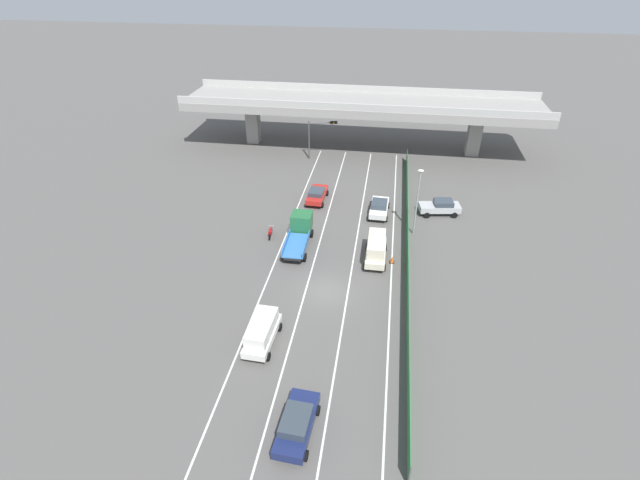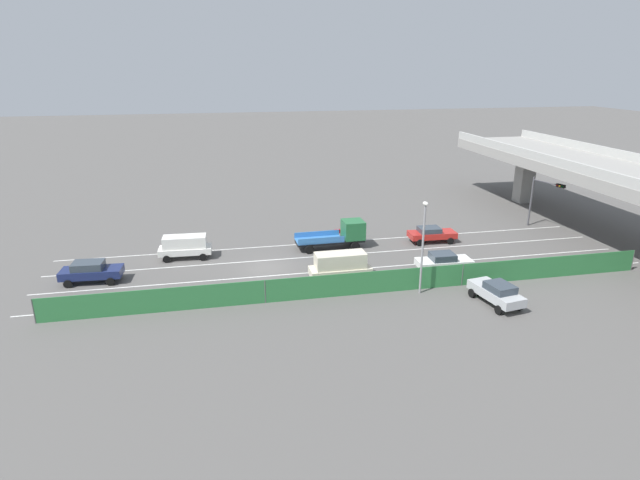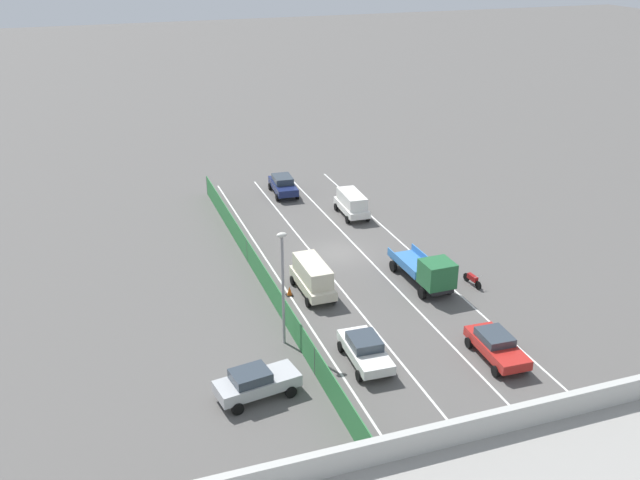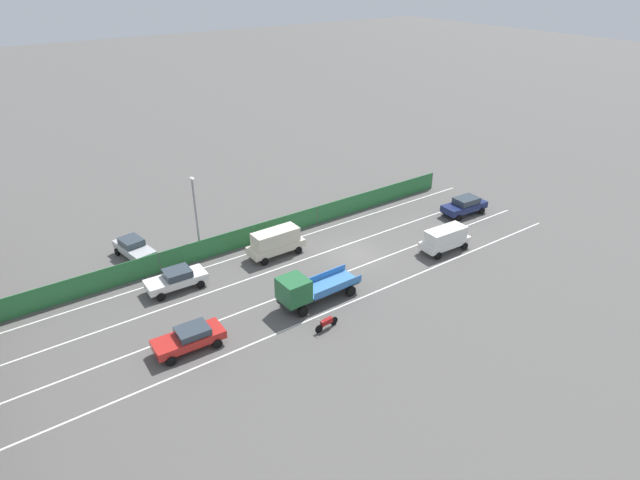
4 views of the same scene
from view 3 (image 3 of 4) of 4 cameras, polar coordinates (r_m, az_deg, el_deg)
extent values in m
plane|color=#565451|center=(53.23, 1.41, -1.06)|extent=(300.00, 300.00, 0.00)
cube|color=silver|center=(49.76, 10.01, -3.30)|extent=(0.14, 49.66, 0.01)
cube|color=silver|center=(48.24, 6.27, -3.97)|extent=(0.14, 49.66, 0.01)
cube|color=silver|center=(46.95, 2.30, -4.66)|extent=(0.14, 49.66, 0.01)
cube|color=silver|center=(45.90, -1.88, -5.37)|extent=(0.14, 49.66, 0.01)
cube|color=#B2B2AD|center=(28.01, 23.34, -11.08)|extent=(49.08, 0.30, 0.90)
cube|color=#2D753D|center=(45.15, -3.54, -4.66)|extent=(0.06, 45.66, 1.77)
cylinder|color=#4C514C|center=(65.64, -9.08, 4.39)|extent=(0.10, 0.10, 1.77)
cylinder|color=#4C514C|center=(51.76, -5.87, -0.86)|extent=(0.10, 0.10, 1.77)
cylinder|color=#4C514C|center=(38.90, -0.40, -9.72)|extent=(0.10, 0.10, 1.77)
cube|color=navy|center=(64.92, -2.99, 4.36)|extent=(2.12, 4.71, 0.64)
cube|color=#333D47|center=(64.90, -3.04, 4.92)|extent=(1.75, 2.39, 0.57)
cylinder|color=black|center=(63.84, -1.86, 3.58)|extent=(0.26, 0.65, 0.64)
cylinder|color=black|center=(63.46, -3.46, 3.42)|extent=(0.26, 0.65, 0.64)
cylinder|color=black|center=(66.71, -2.51, 4.48)|extent=(0.26, 0.65, 0.64)
cylinder|color=black|center=(66.34, -4.05, 4.33)|extent=(0.26, 0.65, 0.64)
cube|color=silver|center=(39.99, 3.67, -8.96)|extent=(2.00, 4.57, 0.56)
cube|color=#333D47|center=(39.83, 3.60, -8.17)|extent=(1.69, 1.99, 0.54)
cylinder|color=black|center=(39.35, 5.73, -10.41)|extent=(0.24, 0.65, 0.64)
cylinder|color=black|center=(38.76, 3.16, -10.90)|extent=(0.24, 0.65, 0.64)
cylinder|color=black|center=(41.72, 4.10, -8.17)|extent=(0.24, 0.65, 0.64)
cylinder|color=black|center=(41.17, 1.67, -8.59)|extent=(0.24, 0.65, 0.64)
cube|color=silver|center=(59.95, 2.57, 2.65)|extent=(1.96, 4.58, 0.55)
cube|color=silver|center=(59.68, 2.58, 3.34)|extent=(1.71, 3.76, 1.00)
cylinder|color=black|center=(59.06, 3.86, 1.82)|extent=(0.25, 0.65, 0.64)
cylinder|color=black|center=(58.50, 2.24, 1.64)|extent=(0.25, 0.65, 0.64)
cylinder|color=black|center=(61.73, 2.87, 2.84)|extent=(0.25, 0.65, 0.64)
cylinder|color=black|center=(61.20, 1.31, 2.68)|extent=(0.25, 0.65, 0.64)
cube|color=beige|center=(47.10, -0.59, -3.46)|extent=(1.79, 4.84, 0.62)
cube|color=beige|center=(46.69, -0.60, -2.48)|extent=(1.58, 3.97, 1.18)
cylinder|color=black|center=(46.22, 1.12, -4.69)|extent=(0.22, 0.64, 0.64)
cylinder|color=black|center=(45.70, -0.97, -5.05)|extent=(0.22, 0.64, 0.64)
cylinder|color=black|center=(48.96, -0.24, -2.96)|extent=(0.22, 0.64, 0.64)
cylinder|color=black|center=(48.46, -2.22, -3.28)|extent=(0.22, 0.64, 0.64)
cube|color=red|center=(41.49, 14.06, -8.39)|extent=(1.98, 4.55, 0.56)
cube|color=#333D47|center=(41.45, 13.91, -7.58)|extent=(1.67, 2.08, 0.46)
cylinder|color=black|center=(41.10, 16.18, -9.71)|extent=(0.24, 0.65, 0.64)
cylinder|color=black|center=(40.22, 13.96, -10.24)|extent=(0.24, 0.65, 0.64)
cylinder|color=black|center=(43.23, 14.03, -7.65)|extent=(0.24, 0.65, 0.64)
cylinder|color=black|center=(42.41, 11.89, -8.10)|extent=(0.24, 0.65, 0.64)
cube|color=black|center=(49.09, 8.09, -2.61)|extent=(1.72, 6.38, 0.25)
cube|color=#236638|center=(46.94, 9.42, -2.68)|extent=(2.04, 1.94, 1.68)
cube|color=#3875BC|center=(49.82, 7.55, -1.94)|extent=(2.08, 4.33, 0.10)
cube|color=#3875BC|center=(50.13, 8.54, -1.50)|extent=(0.16, 4.29, 0.53)
cube|color=#3875BC|center=(49.30, 6.57, -1.84)|extent=(0.16, 4.29, 0.53)
cylinder|color=black|center=(48.03, 10.32, -3.83)|extent=(0.28, 0.80, 0.80)
cylinder|color=black|center=(47.12, 8.21, -4.25)|extent=(0.28, 0.80, 0.80)
cylinder|color=black|center=(51.37, 7.93, -1.76)|extent=(0.28, 0.80, 0.80)
cylinder|color=black|center=(50.52, 5.92, -2.11)|extent=(0.28, 0.80, 0.80)
cylinder|color=black|center=(48.99, 12.63, -3.60)|extent=(0.16, 0.61, 0.60)
cylinder|color=black|center=(49.94, 11.71, -2.96)|extent=(0.16, 0.61, 0.60)
cube|color=maroon|center=(49.34, 12.19, -2.99)|extent=(0.37, 0.94, 0.36)
cylinder|color=#B2B2B2|center=(48.79, 12.61, -2.90)|extent=(0.60, 0.09, 0.03)
cube|color=#B2B5B7|center=(37.47, -5.07, -11.43)|extent=(4.58, 2.43, 0.65)
cube|color=#333D47|center=(37.02, -5.63, -10.83)|extent=(2.14, 1.84, 0.53)
cylinder|color=black|center=(38.89, -3.54, -10.78)|extent=(0.67, 0.32, 0.64)
cylinder|color=black|center=(37.58, -2.37, -12.13)|extent=(0.67, 0.32, 0.64)
cylinder|color=black|center=(38.00, -7.68, -11.91)|extent=(0.67, 0.32, 0.64)
cylinder|color=black|center=(36.65, -6.65, -13.36)|extent=(0.67, 0.32, 0.64)
cylinder|color=gray|center=(40.51, -2.99, -4.20)|extent=(0.16, 0.16, 6.73)
ellipsoid|color=silver|center=(38.98, -3.10, 0.41)|extent=(0.60, 0.36, 0.28)
cone|color=orange|center=(47.12, -2.47, -4.11)|extent=(0.36, 0.36, 0.65)
cube|color=black|center=(47.27, -2.47, -4.44)|extent=(0.47, 0.47, 0.03)
camera|label=1|loc=(77.09, -10.62, 25.27)|focal=26.20mm
camera|label=2|loc=(54.70, -45.51, 10.49)|focal=29.16mm
camera|label=4|loc=(51.56, 50.45, 15.53)|focal=30.02mm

